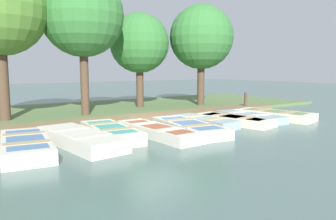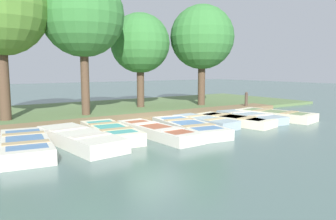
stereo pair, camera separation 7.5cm
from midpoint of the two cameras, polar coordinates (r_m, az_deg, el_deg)
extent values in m
plane|color=#4C6660|center=(12.89, -1.82, -2.50)|extent=(80.00, 80.00, 0.00)
cube|color=#567042|center=(17.26, -10.78, 0.10)|extent=(8.00, 24.00, 0.14)
cube|color=brown|center=(13.82, -4.33, -1.37)|extent=(1.34, 15.01, 0.23)
cube|color=beige|center=(9.41, -23.75, -5.65)|extent=(3.41, 1.60, 0.37)
cube|color=#4C709E|center=(9.38, -23.80, -4.64)|extent=(2.79, 1.27, 0.03)
cube|color=tan|center=(8.76, -23.60, -5.26)|extent=(0.47, 1.11, 0.03)
cube|color=tan|center=(9.98, -24.00, -3.80)|extent=(0.47, 1.11, 0.03)
cube|color=beige|center=(9.74, -15.29, -4.83)|extent=(3.61, 1.58, 0.38)
cube|color=#994C33|center=(9.70, -15.33, -3.83)|extent=(2.96, 1.25, 0.03)
cube|color=beige|center=(9.11, -13.49, -4.30)|extent=(0.48, 1.11, 0.03)
cube|color=beige|center=(10.29, -16.96, -3.10)|extent=(0.48, 1.11, 0.03)
cube|color=beige|center=(10.48, -10.19, -3.84)|extent=(3.14, 1.31, 0.38)
cube|color=teal|center=(10.44, -10.21, -2.91)|extent=(2.57, 1.03, 0.03)
cube|color=tan|center=(9.90, -9.07, -3.28)|extent=(0.38, 1.01, 0.03)
cube|color=tan|center=(10.98, -11.24, -2.29)|extent=(0.38, 1.01, 0.03)
cube|color=beige|center=(10.61, -2.12, -3.72)|extent=(3.61, 1.13, 0.33)
cube|color=#994C33|center=(10.59, -2.12, -2.93)|extent=(2.96, 0.89, 0.03)
cube|color=beige|center=(10.04, 0.10, -3.33)|extent=(0.40, 0.90, 0.03)
cube|color=beige|center=(11.14, -4.12, -2.30)|extent=(0.40, 0.90, 0.03)
cube|color=beige|center=(11.34, 3.45, -3.02)|extent=(3.69, 1.70, 0.33)
cube|color=#4C709E|center=(11.31, 3.45, -2.26)|extent=(3.02, 1.35, 0.03)
cube|color=tan|center=(10.74, 5.23, -2.66)|extent=(0.51, 1.15, 0.03)
cube|color=tan|center=(11.89, 1.85, -1.66)|extent=(0.51, 1.15, 0.03)
cube|color=#8C9EA8|center=(12.59, 6.24, -2.04)|extent=(2.77, 1.18, 0.32)
cube|color=teal|center=(12.57, 6.25, -1.39)|extent=(2.27, 0.93, 0.03)
cube|color=tan|center=(12.21, 7.96, -1.55)|extent=(0.34, 0.91, 0.03)
cube|color=tan|center=(12.93, 4.64, -1.02)|extent=(0.34, 0.91, 0.03)
cube|color=beige|center=(13.20, 11.22, -1.73)|extent=(3.31, 1.75, 0.31)
cube|color=teal|center=(13.18, 11.24, -1.13)|extent=(2.70, 1.39, 0.02)
cube|color=tan|center=(12.88, 13.49, -1.28)|extent=(0.52, 1.05, 0.03)
cube|color=tan|center=(13.50, 9.09, -0.78)|extent=(0.52, 1.05, 0.03)
cube|color=#8C9EA8|center=(14.15, 13.94, -1.21)|extent=(3.03, 1.43, 0.31)
cube|color=#6B7F51|center=(14.13, 13.96, -0.64)|extent=(2.48, 1.12, 0.02)
cube|color=beige|center=(13.74, 15.61, -0.81)|extent=(0.37, 1.17, 0.03)
cube|color=beige|center=(14.53, 12.41, -0.28)|extent=(0.37, 1.17, 0.03)
cube|color=beige|center=(14.97, 17.94, -0.84)|extent=(3.44, 1.89, 0.34)
cube|color=#6B7F51|center=(14.95, 17.96, -0.25)|extent=(2.81, 1.50, 0.03)
cube|color=tan|center=(14.69, 20.13, -0.36)|extent=(0.55, 1.19, 0.03)
cube|color=tan|center=(15.22, 15.88, 0.06)|extent=(0.55, 1.19, 0.03)
cylinder|color=#47382D|center=(17.65, 13.23, 1.37)|extent=(0.16, 0.16, 0.86)
sphere|color=#47382D|center=(17.61, 13.27, 2.86)|extent=(0.14, 0.14, 0.14)
cylinder|color=#4C3828|center=(14.41, -26.96, 4.73)|extent=(0.44, 0.44, 3.49)
cylinder|color=#4C3828|center=(14.84, -14.48, 5.28)|extent=(0.36, 0.36, 3.46)
sphere|color=#337033|center=(15.00, -14.81, 15.64)|extent=(3.53, 3.53, 3.53)
cylinder|color=#4C3828|center=(17.45, -5.04, 4.40)|extent=(0.39, 0.39, 2.65)
sphere|color=#337033|center=(17.48, -5.12, 11.55)|extent=(3.11, 3.11, 3.11)
cylinder|color=#4C3828|center=(18.47, 5.61, 4.99)|extent=(0.40, 0.40, 2.93)
sphere|color=#337033|center=(18.53, 5.71, 12.52)|extent=(3.51, 3.51, 3.51)
camera|label=1|loc=(0.04, -90.18, -0.02)|focal=35.00mm
camera|label=2|loc=(0.04, 89.82, 0.02)|focal=35.00mm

